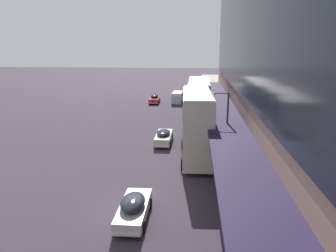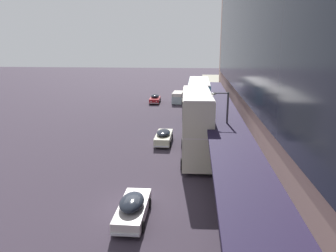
{
  "view_description": "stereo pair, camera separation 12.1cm",
  "coord_description": "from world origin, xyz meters",
  "px_view_note": "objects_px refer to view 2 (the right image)",
  "views": [
    {
      "loc": [
        3.69,
        -19.5,
        10.6
      ],
      "look_at": [
        0.96,
        14.59,
        1.81
      ],
      "focal_mm": 35.0,
      "sensor_mm": 36.0,
      "label": 1
    },
    {
      "loc": [
        3.81,
        -19.49,
        10.6
      ],
      "look_at": [
        0.96,
        14.59,
        1.81
      ],
      "focal_mm": 35.0,
      "sensor_mm": 36.0,
      "label": 2
    }
  ],
  "objects_px": {
    "transit_bus_kerbside_far": "(199,103)",
    "sedan_lead_mid": "(164,137)",
    "street_lamp": "(225,124)",
    "transit_bus_kerbside_rear": "(195,95)",
    "pedestrian_at_kerb": "(246,188)",
    "sedan_oncoming_front": "(155,99)",
    "vw_van": "(178,97)",
    "transit_bus_kerbside_front": "(197,124)",
    "sedan_far_back": "(133,208)"
  },
  "relations": [
    {
      "from": "sedan_lead_mid",
      "to": "street_lamp",
      "type": "bearing_deg",
      "value": -49.69
    },
    {
      "from": "transit_bus_kerbside_front",
      "to": "transit_bus_kerbside_far",
      "type": "bearing_deg",
      "value": 88.6
    },
    {
      "from": "sedan_oncoming_front",
      "to": "vw_van",
      "type": "distance_m",
      "value": 4.12
    },
    {
      "from": "transit_bus_kerbside_front",
      "to": "transit_bus_kerbside_far",
      "type": "relative_size",
      "value": 0.95
    },
    {
      "from": "transit_bus_kerbside_front",
      "to": "street_lamp",
      "type": "xyz_separation_m",
      "value": [
        2.32,
        -2.31,
        0.58
      ]
    },
    {
      "from": "transit_bus_kerbside_front",
      "to": "sedan_oncoming_front",
      "type": "relative_size",
      "value": 2.14
    },
    {
      "from": "transit_bus_kerbside_rear",
      "to": "vw_van",
      "type": "bearing_deg",
      "value": 131.54
    },
    {
      "from": "sedan_lead_mid",
      "to": "sedan_oncoming_front",
      "type": "bearing_deg",
      "value": 99.18
    },
    {
      "from": "sedan_oncoming_front",
      "to": "sedan_far_back",
      "type": "bearing_deg",
      "value": -85.0
    },
    {
      "from": "transit_bus_kerbside_front",
      "to": "sedan_lead_mid",
      "type": "relative_size",
      "value": 1.93
    },
    {
      "from": "transit_bus_kerbside_far",
      "to": "sedan_oncoming_front",
      "type": "height_order",
      "value": "transit_bus_kerbside_far"
    },
    {
      "from": "transit_bus_kerbside_front",
      "to": "street_lamp",
      "type": "bearing_deg",
      "value": -44.81
    },
    {
      "from": "transit_bus_kerbside_far",
      "to": "transit_bus_kerbside_front",
      "type": "bearing_deg",
      "value": -91.4
    },
    {
      "from": "sedan_oncoming_front",
      "to": "street_lamp",
      "type": "distance_m",
      "value": 32.32
    },
    {
      "from": "transit_bus_kerbside_front",
      "to": "pedestrian_at_kerb",
      "type": "xyz_separation_m",
      "value": [
        3.35,
        -8.64,
        -2.2
      ]
    },
    {
      "from": "transit_bus_kerbside_far",
      "to": "sedan_lead_mid",
      "type": "distance_m",
      "value": 7.72
    },
    {
      "from": "transit_bus_kerbside_front",
      "to": "vw_van",
      "type": "distance_m",
      "value": 29.15
    },
    {
      "from": "transit_bus_kerbside_far",
      "to": "sedan_oncoming_front",
      "type": "relative_size",
      "value": 2.26
    },
    {
      "from": "vw_van",
      "to": "pedestrian_at_kerb",
      "type": "xyz_separation_m",
      "value": [
        6.59,
        -37.52,
        0.08
      ]
    },
    {
      "from": "transit_bus_kerbside_rear",
      "to": "sedan_oncoming_front",
      "type": "height_order",
      "value": "transit_bus_kerbside_rear"
    },
    {
      "from": "transit_bus_kerbside_rear",
      "to": "pedestrian_at_kerb",
      "type": "distance_m",
      "value": 34.32
    },
    {
      "from": "sedan_oncoming_front",
      "to": "street_lamp",
      "type": "height_order",
      "value": "street_lamp"
    },
    {
      "from": "transit_bus_kerbside_far",
      "to": "pedestrian_at_kerb",
      "type": "relative_size",
      "value": 5.22
    },
    {
      "from": "sedan_oncoming_front",
      "to": "transit_bus_kerbside_front",
      "type": "bearing_deg",
      "value": -75.54
    },
    {
      "from": "sedan_oncoming_front",
      "to": "vw_van",
      "type": "xyz_separation_m",
      "value": [
        4.08,
        0.5,
        0.34
      ]
    },
    {
      "from": "pedestrian_at_kerb",
      "to": "sedan_lead_mid",
      "type": "bearing_deg",
      "value": 117.38
    },
    {
      "from": "transit_bus_kerbside_front",
      "to": "transit_bus_kerbside_far",
      "type": "xyz_separation_m",
      "value": [
        0.26,
        10.78,
        -0.08
      ]
    },
    {
      "from": "sedan_lead_mid",
      "to": "vw_van",
      "type": "height_order",
      "value": "vw_van"
    },
    {
      "from": "pedestrian_at_kerb",
      "to": "street_lamp",
      "type": "xyz_separation_m",
      "value": [
        -1.03,
        6.33,
        2.78
      ]
    },
    {
      "from": "pedestrian_at_kerb",
      "to": "vw_van",
      "type": "bearing_deg",
      "value": 99.96
    },
    {
      "from": "transit_bus_kerbside_far",
      "to": "sedan_far_back",
      "type": "distance_m",
      "value": 22.43
    },
    {
      "from": "pedestrian_at_kerb",
      "to": "sedan_far_back",
      "type": "bearing_deg",
      "value": -161.04
    },
    {
      "from": "street_lamp",
      "to": "sedan_oncoming_front",
      "type": "bearing_deg",
      "value": 107.44
    },
    {
      "from": "transit_bus_kerbside_front",
      "to": "street_lamp",
      "type": "relative_size",
      "value": 1.41
    },
    {
      "from": "transit_bus_kerbside_far",
      "to": "pedestrian_at_kerb",
      "type": "distance_m",
      "value": 19.78
    },
    {
      "from": "sedan_lead_mid",
      "to": "transit_bus_kerbside_far",
      "type": "bearing_deg",
      "value": 59.31
    },
    {
      "from": "transit_bus_kerbside_rear",
      "to": "sedan_lead_mid",
      "type": "xyz_separation_m",
      "value": [
        -3.22,
        -20.98,
        -1.19
      ]
    },
    {
      "from": "pedestrian_at_kerb",
      "to": "street_lamp",
      "type": "bearing_deg",
      "value": 99.21
    },
    {
      "from": "transit_bus_kerbside_front",
      "to": "sedan_lead_mid",
      "type": "height_order",
      "value": "transit_bus_kerbside_front"
    },
    {
      "from": "transit_bus_kerbside_far",
      "to": "sedan_lead_mid",
      "type": "xyz_separation_m",
      "value": [
        -3.72,
        -6.27,
        -2.54
      ]
    },
    {
      "from": "transit_bus_kerbside_far",
      "to": "vw_van",
      "type": "distance_m",
      "value": 18.57
    },
    {
      "from": "sedan_oncoming_front",
      "to": "pedestrian_at_kerb",
      "type": "xyz_separation_m",
      "value": [
        10.67,
        -37.01,
        0.42
      ]
    },
    {
      "from": "street_lamp",
      "to": "transit_bus_kerbside_rear",
      "type": "bearing_deg",
      "value": 95.26
    },
    {
      "from": "transit_bus_kerbside_rear",
      "to": "transit_bus_kerbside_far",
      "type": "xyz_separation_m",
      "value": [
        0.5,
        -14.71,
        1.36
      ]
    },
    {
      "from": "transit_bus_kerbside_front",
      "to": "street_lamp",
      "type": "height_order",
      "value": "street_lamp"
    },
    {
      "from": "transit_bus_kerbside_rear",
      "to": "street_lamp",
      "type": "height_order",
      "value": "street_lamp"
    },
    {
      "from": "transit_bus_kerbside_front",
      "to": "pedestrian_at_kerb",
      "type": "height_order",
      "value": "transit_bus_kerbside_front"
    },
    {
      "from": "transit_bus_kerbside_rear",
      "to": "sedan_lead_mid",
      "type": "distance_m",
      "value": 21.26
    },
    {
      "from": "pedestrian_at_kerb",
      "to": "street_lamp",
      "type": "relative_size",
      "value": 0.29
    },
    {
      "from": "sedan_lead_mid",
      "to": "pedestrian_at_kerb",
      "type": "xyz_separation_m",
      "value": [
        6.81,
        -13.15,
        0.42
      ]
    }
  ]
}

